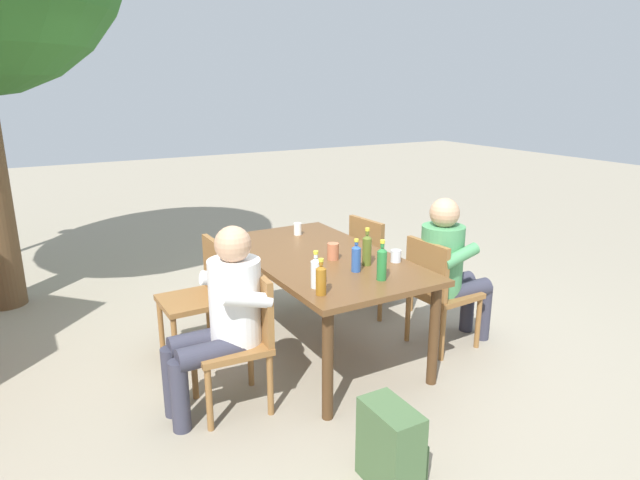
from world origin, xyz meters
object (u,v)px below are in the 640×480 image
at_px(chair_near_right, 376,259).
at_px(cup_white, 298,229).
at_px(chair_far_left, 242,333).
at_px(bottle_blue, 356,258).
at_px(dining_table, 320,266).
at_px(person_in_white_shirt, 449,265).
at_px(cup_glass, 396,256).
at_px(chair_far_right, 201,292).
at_px(chair_near_left, 437,288).
at_px(bottle_amber, 321,279).
at_px(bottle_green, 382,263).
at_px(bottle_clear, 316,272).
at_px(cup_terracotta, 333,251).
at_px(backpack_by_near_side, 392,447).
at_px(person_in_plaid_shirt, 223,312).
at_px(bottle_olive, 367,249).

height_order(chair_near_right, cup_white, chair_near_right).
relative_size(chair_far_left, bottle_blue, 3.83).
xyz_separation_m(chair_near_right, cup_white, (0.20, 0.67, 0.32)).
height_order(dining_table, cup_white, cup_white).
xyz_separation_m(person_in_white_shirt, cup_glass, (0.01, 0.50, 0.15)).
height_order(chair_near_right, chair_far_right, same).
height_order(chair_far_right, cup_glass, chair_far_right).
bearing_deg(chair_near_left, chair_far_left, 90.06).
bearing_deg(dining_table, person_in_white_shirt, -114.14).
relative_size(chair_near_left, bottle_amber, 3.83).
relative_size(chair_near_left, chair_far_left, 1.00).
bearing_deg(chair_near_right, bottle_green, 145.97).
distance_m(chair_far_right, bottle_amber, 1.21).
height_order(bottle_amber, cup_glass, bottle_amber).
height_order(chair_near_left, bottle_clear, bottle_clear).
relative_size(bottle_green, cup_terracotta, 2.24).
height_order(dining_table, chair_near_right, chair_near_right).
bearing_deg(cup_terracotta, dining_table, 17.01).
bearing_deg(chair_far_right, backpack_by_near_side, -168.89).
distance_m(cup_white, cup_terracotta, 0.73).
bearing_deg(person_in_plaid_shirt, chair_far_left, -93.12).
height_order(person_in_white_shirt, cup_terracotta, person_in_white_shirt).
relative_size(bottle_green, backpack_by_near_side, 0.60).
xyz_separation_m(dining_table, bottle_blue, (-0.43, -0.04, 0.18)).
xyz_separation_m(bottle_green, bottle_olive, (0.30, -0.09, -0.00)).
bearing_deg(bottle_blue, cup_glass, -84.99).
distance_m(dining_table, bottle_blue, 0.46).
distance_m(cup_white, backpack_by_near_side, 2.22).
xyz_separation_m(bottle_olive, backpack_by_near_side, (-1.12, 0.60, -0.66)).
height_order(chair_far_right, backpack_by_near_side, chair_far_right).
distance_m(cup_glass, backpack_by_near_side, 1.48).
relative_size(bottle_clear, cup_white, 2.35).
bearing_deg(bottle_blue, bottle_clear, 108.87).
height_order(bottle_amber, bottle_green, bottle_green).
bearing_deg(cup_terracotta, cup_white, -6.90).
bearing_deg(bottle_amber, backpack_by_near_side, 176.76).
bearing_deg(chair_near_left, bottle_green, 108.76).
height_order(person_in_plaid_shirt, backpack_by_near_side, person_in_plaid_shirt).
xyz_separation_m(chair_far_right, backpack_by_near_side, (-1.88, -0.37, -0.27)).
xyz_separation_m(chair_near_left, bottle_olive, (0.06, 0.61, 0.38)).
xyz_separation_m(cup_glass, cup_terracotta, (0.27, 0.36, 0.02)).
bearing_deg(bottle_green, bottle_blue, 13.08).
height_order(chair_far_right, person_in_white_shirt, person_in_white_shirt).
bearing_deg(bottle_clear, cup_white, -22.21).
distance_m(chair_near_left, cup_white, 1.25).
bearing_deg(chair_far_right, cup_terracotta, -122.49).
bearing_deg(bottle_clear, dining_table, -31.92).
distance_m(bottle_amber, bottle_green, 0.47).
distance_m(bottle_clear, cup_glass, 0.76).
bearing_deg(chair_near_right, bottle_amber, 132.46).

